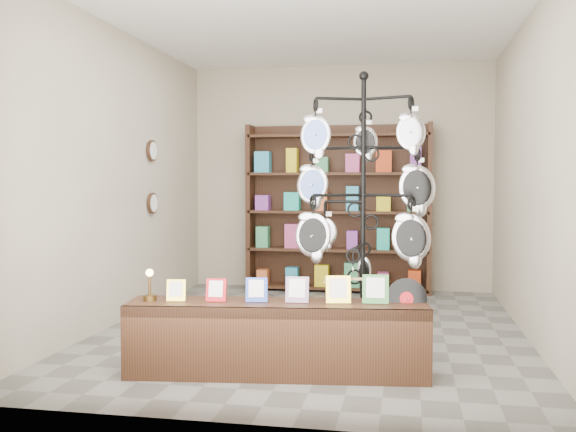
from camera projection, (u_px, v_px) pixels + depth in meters
name	position (u px, v px, depth m)	size (l,w,h in m)	color
ground	(312.00, 330.00, 6.26)	(5.00, 5.00, 0.00)	slate
room_envelope	(313.00, 140.00, 6.16)	(5.00, 5.00, 5.00)	#B0A28E
display_tree	(363.00, 196.00, 5.06)	(1.18, 0.98, 2.31)	black
front_shelf	(277.00, 338.00, 4.78)	(2.27, 0.71, 0.79)	black
back_shelving	(338.00, 213.00, 8.46)	(2.42, 0.36, 2.20)	black
wall_clocks	(152.00, 177.00, 7.33)	(0.03, 0.24, 0.84)	black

